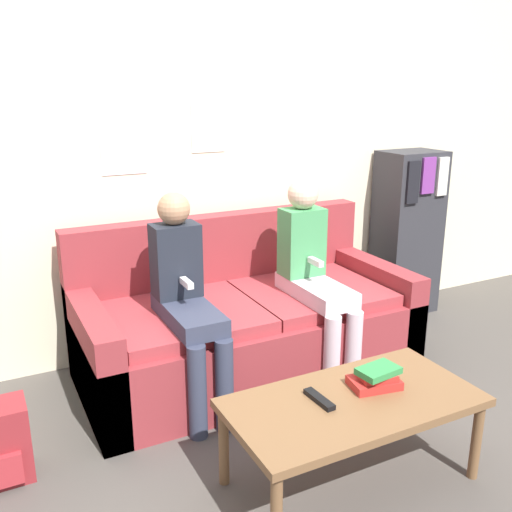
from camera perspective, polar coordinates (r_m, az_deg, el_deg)
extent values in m
plane|color=#4C4742|center=(3.06, 3.75, -15.62)|extent=(10.00, 10.00, 0.00)
cube|color=beige|center=(3.58, -5.00, 11.31)|extent=(8.00, 0.06, 2.60)
cube|color=silver|center=(3.39, -13.12, 10.31)|extent=(0.26, 0.00, 0.28)
cube|color=white|center=(3.55, -4.83, 12.87)|extent=(0.21, 0.00, 0.32)
cube|color=maroon|center=(3.36, -0.78, -8.42)|extent=(1.90, 0.89, 0.41)
cube|color=maroon|center=(3.53, -3.50, 0.42)|extent=(1.90, 0.14, 0.47)
cube|color=maroon|center=(3.08, -15.88, -9.94)|extent=(0.14, 0.89, 0.57)
cube|color=maroon|center=(3.77, 11.35, -4.56)|extent=(0.14, 0.89, 0.57)
cube|color=#A1343A|center=(3.10, -7.22, -6.01)|extent=(0.79, 0.73, 0.07)
cube|color=#A1343A|center=(3.43, 5.50, -3.66)|extent=(0.79, 0.73, 0.07)
cube|color=brown|center=(2.47, 9.70, -14.25)|extent=(1.06, 0.54, 0.04)
cylinder|color=brown|center=(2.72, 21.16, -16.87)|extent=(0.04, 0.04, 0.36)
cylinder|color=brown|center=(2.53, -3.25, -18.47)|extent=(0.04, 0.04, 0.36)
cylinder|color=brown|center=(2.99, 14.58, -13.01)|extent=(0.04, 0.04, 0.36)
cylinder|color=#33384C|center=(2.79, -5.88, -13.40)|extent=(0.09, 0.09, 0.48)
cylinder|color=#33384C|center=(2.83, -3.17, -12.80)|extent=(0.09, 0.09, 0.48)
cube|color=#33384C|center=(2.92, -6.77, -5.74)|extent=(0.23, 0.54, 0.09)
cube|color=#1E232D|center=(2.98, -8.01, -0.43)|extent=(0.24, 0.16, 0.39)
sphere|color=tan|center=(2.91, -8.23, 4.69)|extent=(0.17, 0.17, 0.17)
cube|color=white|center=(2.87, -6.96, -2.69)|extent=(0.03, 0.12, 0.03)
cylinder|color=silver|center=(3.11, 7.57, -10.12)|extent=(0.09, 0.09, 0.48)
cylinder|color=silver|center=(3.18, 9.68, -9.54)|extent=(0.09, 0.09, 0.48)
cube|color=silver|center=(3.24, 6.00, -3.39)|extent=(0.23, 0.54, 0.09)
cube|color=#429356|center=(3.30, 4.61, 1.41)|extent=(0.24, 0.16, 0.39)
sphere|color=beige|center=(3.23, 4.72, 6.19)|extent=(0.17, 0.17, 0.17)
cube|color=white|center=(3.20, 5.98, -0.58)|extent=(0.03, 0.12, 0.03)
cube|color=black|center=(2.41, 6.34, -14.05)|extent=(0.05, 0.17, 0.02)
cube|color=red|center=(2.55, 11.73, -12.30)|extent=(0.23, 0.17, 0.04)
cube|color=red|center=(2.54, 11.96, -11.59)|extent=(0.17, 0.15, 0.03)
cube|color=#2D8442|center=(2.52, 12.14, -11.16)|extent=(0.19, 0.13, 0.03)
cube|color=#2D2D33|center=(4.32, 14.83, 2.24)|extent=(0.44, 0.32, 1.19)
cube|color=black|center=(4.03, 15.42, 7.11)|extent=(0.10, 0.02, 0.29)
cube|color=#7A3389|center=(4.11, 16.85, 7.70)|extent=(0.11, 0.02, 0.25)
cube|color=silver|center=(4.20, 18.15, 7.56)|extent=(0.09, 0.02, 0.27)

